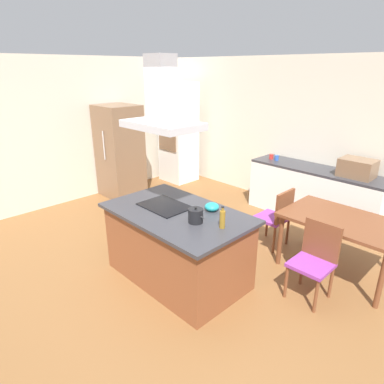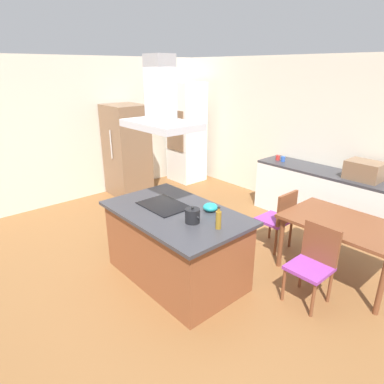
{
  "view_description": "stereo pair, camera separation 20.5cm",
  "coord_description": "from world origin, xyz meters",
  "px_view_note": "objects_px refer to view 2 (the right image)",
  "views": [
    {
      "loc": [
        2.7,
        -2.39,
        2.5
      ],
      "look_at": [
        -0.15,
        0.4,
        1.0
      ],
      "focal_mm": 31.26,
      "sensor_mm": 36.0,
      "label": 1
    },
    {
      "loc": [
        2.84,
        -2.24,
        2.5
      ],
      "look_at": [
        -0.15,
        0.4,
        1.0
      ],
      "focal_mm": 31.26,
      "sensor_mm": 36.0,
      "label": 2
    }
  ],
  "objects_px": {
    "dining_table": "(345,228)",
    "olive_oil_bottle": "(218,220)",
    "countertop_microwave": "(364,171)",
    "chair_at_left_end": "(279,217)",
    "coffee_mug_red": "(278,158)",
    "cooktop": "(164,205)",
    "chair_facing_island": "(314,259)",
    "mixing_bowl": "(210,207)",
    "range_hood": "(161,105)",
    "refrigerator": "(127,151)",
    "wall_oven_stack": "(186,133)",
    "tea_kettle": "(193,216)",
    "coffee_mug_blue": "(283,159)"
  },
  "relations": [
    {
      "from": "dining_table",
      "to": "olive_oil_bottle",
      "type": "bearing_deg",
      "value": -114.98
    },
    {
      "from": "countertop_microwave",
      "to": "chair_at_left_end",
      "type": "bearing_deg",
      "value": -111.29
    },
    {
      "from": "olive_oil_bottle",
      "to": "coffee_mug_red",
      "type": "height_order",
      "value": "olive_oil_bottle"
    },
    {
      "from": "cooktop",
      "to": "chair_facing_island",
      "type": "bearing_deg",
      "value": 29.32
    },
    {
      "from": "mixing_bowl",
      "to": "range_hood",
      "type": "distance_m",
      "value": 1.29
    },
    {
      "from": "mixing_bowl",
      "to": "refrigerator",
      "type": "distance_m",
      "value": 3.35
    },
    {
      "from": "chair_facing_island",
      "to": "range_hood",
      "type": "bearing_deg",
      "value": -150.68
    },
    {
      "from": "olive_oil_bottle",
      "to": "chair_at_left_end",
      "type": "distance_m",
      "value": 1.58
    },
    {
      "from": "countertop_microwave",
      "to": "refrigerator",
      "type": "distance_m",
      "value": 4.3
    },
    {
      "from": "wall_oven_stack",
      "to": "refrigerator",
      "type": "height_order",
      "value": "wall_oven_stack"
    },
    {
      "from": "cooktop",
      "to": "refrigerator",
      "type": "xyz_separation_m",
      "value": [
        -2.76,
        1.14,
        0.0
      ]
    },
    {
      "from": "tea_kettle",
      "to": "chair_at_left_end",
      "type": "bearing_deg",
      "value": 87.6
    },
    {
      "from": "dining_table",
      "to": "chair_at_left_end",
      "type": "distance_m",
      "value": 0.93
    },
    {
      "from": "chair_at_left_end",
      "to": "range_hood",
      "type": "height_order",
      "value": "range_hood"
    },
    {
      "from": "refrigerator",
      "to": "dining_table",
      "type": "bearing_deg",
      "value": 5.35
    },
    {
      "from": "mixing_bowl",
      "to": "coffee_mug_blue",
      "type": "relative_size",
      "value": 1.94
    },
    {
      "from": "countertop_microwave",
      "to": "tea_kettle",
      "type": "bearing_deg",
      "value": -101.35
    },
    {
      "from": "coffee_mug_blue",
      "to": "wall_oven_stack",
      "type": "bearing_deg",
      "value": -175.31
    },
    {
      "from": "olive_oil_bottle",
      "to": "countertop_microwave",
      "type": "distance_m",
      "value": 2.84
    },
    {
      "from": "refrigerator",
      "to": "mixing_bowl",
      "type": "bearing_deg",
      "value": -14.2
    },
    {
      "from": "countertop_microwave",
      "to": "refrigerator",
      "type": "height_order",
      "value": "refrigerator"
    },
    {
      "from": "tea_kettle",
      "to": "chair_facing_island",
      "type": "bearing_deg",
      "value": 43.26
    },
    {
      "from": "coffee_mug_blue",
      "to": "tea_kettle",
      "type": "bearing_deg",
      "value": -74.3
    },
    {
      "from": "cooktop",
      "to": "coffee_mug_blue",
      "type": "height_order",
      "value": "coffee_mug_blue"
    },
    {
      "from": "chair_at_left_end",
      "to": "countertop_microwave",
      "type": "bearing_deg",
      "value": 68.71
    },
    {
      "from": "dining_table",
      "to": "countertop_microwave",
      "type": "bearing_deg",
      "value": 106.46
    },
    {
      "from": "cooktop",
      "to": "refrigerator",
      "type": "distance_m",
      "value": 2.98
    },
    {
      "from": "countertop_microwave",
      "to": "wall_oven_stack",
      "type": "bearing_deg",
      "value": -176.52
    },
    {
      "from": "coffee_mug_red",
      "to": "chair_at_left_end",
      "type": "relative_size",
      "value": 0.1
    },
    {
      "from": "coffee_mug_blue",
      "to": "chair_facing_island",
      "type": "relative_size",
      "value": 0.1
    },
    {
      "from": "range_hood",
      "to": "cooktop",
      "type": "bearing_deg",
      "value": 0.0
    },
    {
      "from": "refrigerator",
      "to": "chair_facing_island",
      "type": "bearing_deg",
      "value": -3.45
    },
    {
      "from": "olive_oil_bottle",
      "to": "mixing_bowl",
      "type": "relative_size",
      "value": 1.41
    },
    {
      "from": "coffee_mug_blue",
      "to": "chair_at_left_end",
      "type": "height_order",
      "value": "coffee_mug_blue"
    },
    {
      "from": "wall_oven_stack",
      "to": "dining_table",
      "type": "xyz_separation_m",
      "value": [
        4.24,
        -1.1,
        -0.43
      ]
    },
    {
      "from": "tea_kettle",
      "to": "refrigerator",
      "type": "height_order",
      "value": "refrigerator"
    },
    {
      "from": "chair_at_left_end",
      "to": "chair_facing_island",
      "type": "bearing_deg",
      "value": -36.01
    },
    {
      "from": "wall_oven_stack",
      "to": "range_hood",
      "type": "bearing_deg",
      "value": -44.66
    },
    {
      "from": "mixing_bowl",
      "to": "chair_at_left_end",
      "type": "xyz_separation_m",
      "value": [
        0.16,
        1.23,
        -0.44
      ]
    },
    {
      "from": "coffee_mug_blue",
      "to": "dining_table",
      "type": "bearing_deg",
      "value": -35.98
    },
    {
      "from": "olive_oil_bottle",
      "to": "chair_facing_island",
      "type": "xyz_separation_m",
      "value": [
        0.69,
        0.82,
        -0.5
      ]
    },
    {
      "from": "countertop_microwave",
      "to": "coffee_mug_red",
      "type": "xyz_separation_m",
      "value": [
        -1.51,
        -0.03,
        -0.09
      ]
    },
    {
      "from": "dining_table",
      "to": "wall_oven_stack",
      "type": "bearing_deg",
      "value": 165.44
    },
    {
      "from": "cooktop",
      "to": "coffee_mug_red",
      "type": "bearing_deg",
      "value": 96.9
    },
    {
      "from": "tea_kettle",
      "to": "wall_oven_stack",
      "type": "relative_size",
      "value": 0.1
    },
    {
      "from": "cooktop",
      "to": "chair_facing_island",
      "type": "xyz_separation_m",
      "value": [
        1.56,
        0.88,
        -0.4
      ]
    },
    {
      "from": "refrigerator",
      "to": "range_hood",
      "type": "bearing_deg",
      "value": -22.45
    },
    {
      "from": "tea_kettle",
      "to": "olive_oil_bottle",
      "type": "height_order",
      "value": "olive_oil_bottle"
    },
    {
      "from": "mixing_bowl",
      "to": "range_hood",
      "type": "bearing_deg",
      "value": -147.07
    },
    {
      "from": "olive_oil_bottle",
      "to": "dining_table",
      "type": "relative_size",
      "value": 0.18
    }
  ]
}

